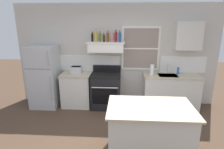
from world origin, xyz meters
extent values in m
cube|color=beige|center=(0.00, 2.23, 1.35)|extent=(5.40, 0.06, 2.70)
cube|color=white|center=(-1.15, 2.19, 1.13)|extent=(2.50, 0.02, 0.44)
cube|color=white|center=(1.80, 2.19, 1.13)|extent=(1.20, 0.02, 0.44)
cube|color=white|center=(0.65, 2.18, 1.55)|extent=(1.00, 0.04, 1.15)
cube|color=gray|center=(0.65, 2.17, 1.55)|extent=(0.90, 0.01, 1.05)
cube|color=white|center=(0.65, 2.16, 1.55)|extent=(0.90, 0.02, 0.04)
cube|color=#B7BABC|center=(-1.90, 1.84, 0.82)|extent=(0.70, 0.68, 1.64)
cube|color=#333333|center=(-1.90, 1.50, 1.12)|extent=(0.69, 0.00, 0.01)
cylinder|color=#A5A8AD|center=(-1.60, 1.47, 0.62)|extent=(0.02, 0.02, 0.62)
cylinder|color=#A5A8AD|center=(-1.60, 1.47, 1.38)|extent=(0.02, 0.02, 0.37)
cube|color=silver|center=(-1.05, 1.90, 0.44)|extent=(0.76, 0.60, 0.88)
cube|color=#C6B793|center=(-1.05, 1.90, 0.90)|extent=(0.79, 0.63, 0.03)
cube|color=silver|center=(-1.04, 1.91, 1.01)|extent=(0.28, 0.20, 0.19)
cube|color=black|center=(-1.04, 1.91, 1.09)|extent=(0.24, 0.16, 0.01)
cube|color=black|center=(-1.19, 1.91, 1.04)|extent=(0.02, 0.03, 0.02)
cube|color=black|center=(-0.25, 1.86, 0.43)|extent=(0.76, 0.64, 0.87)
cube|color=black|center=(-0.25, 1.86, 0.89)|extent=(0.76, 0.64, 0.04)
cube|color=black|center=(-0.25, 2.15, 1.00)|extent=(0.76, 0.06, 0.18)
cube|color=black|center=(-0.25, 1.54, 0.42)|extent=(0.65, 0.01, 0.40)
cylinder|color=silver|center=(-0.25, 1.50, 0.67)|extent=(0.65, 0.03, 0.03)
cube|color=white|center=(-0.25, 1.96, 1.61)|extent=(0.88, 0.48, 0.22)
cube|color=#262628|center=(-0.25, 1.74, 1.53)|extent=(0.75, 0.02, 0.04)
cube|color=white|center=(-0.25, 1.96, 1.73)|extent=(0.96, 0.52, 0.02)
cylinder|color=black|center=(-0.61, 2.01, 1.84)|extent=(0.06, 0.06, 0.20)
cylinder|color=black|center=(-0.61, 2.01, 1.97)|extent=(0.02, 0.02, 0.05)
cylinder|color=#B29333|center=(-0.51, 1.99, 1.87)|extent=(0.08, 0.08, 0.26)
cylinder|color=#B29333|center=(-0.51, 1.99, 2.03)|extent=(0.03, 0.03, 0.06)
cylinder|color=#4C601E|center=(-0.41, 1.98, 1.85)|extent=(0.06, 0.06, 0.21)
cylinder|color=#4C601E|center=(-0.41, 1.98, 1.99)|extent=(0.03, 0.03, 0.05)
cylinder|color=#381E0F|center=(-0.30, 1.97, 1.83)|extent=(0.06, 0.06, 0.17)
cylinder|color=#381E0F|center=(-0.30, 1.97, 1.94)|extent=(0.03, 0.03, 0.04)
cylinder|color=brown|center=(-0.21, 1.99, 1.85)|extent=(0.07, 0.07, 0.22)
cylinder|color=brown|center=(-0.21, 1.99, 1.99)|extent=(0.03, 0.03, 0.05)
cylinder|color=#C67F84|center=(-0.10, 2.00, 1.86)|extent=(0.07, 0.07, 0.23)
cylinder|color=#C67F84|center=(-0.10, 2.00, 2.00)|extent=(0.03, 0.03, 0.06)
cylinder|color=maroon|center=(0.00, 1.94, 1.86)|extent=(0.07, 0.07, 0.24)
cylinder|color=maroon|center=(0.00, 1.94, 2.01)|extent=(0.03, 0.03, 0.06)
cylinder|color=#1E478C|center=(0.10, 1.90, 1.86)|extent=(0.07, 0.07, 0.23)
cylinder|color=#1E478C|center=(0.10, 1.90, 2.01)|extent=(0.03, 0.03, 0.06)
cube|color=silver|center=(1.45, 1.90, 0.44)|extent=(1.40, 0.60, 0.88)
cube|color=#C6B793|center=(1.45, 1.90, 0.90)|extent=(1.43, 0.63, 0.03)
cube|color=#B7BABC|center=(1.35, 1.88, 0.90)|extent=(0.48, 0.36, 0.01)
cylinder|color=silver|center=(1.35, 2.02, 1.05)|extent=(0.03, 0.03, 0.28)
cylinder|color=silver|center=(1.35, 1.94, 1.17)|extent=(0.02, 0.16, 0.02)
cylinder|color=white|center=(0.94, 1.90, 1.04)|extent=(0.11, 0.11, 0.27)
cylinder|color=blue|center=(1.63, 2.00, 1.00)|extent=(0.06, 0.06, 0.18)
cube|color=silver|center=(0.66, 0.01, 0.44)|extent=(1.32, 0.82, 0.88)
cube|color=#C6B793|center=(0.66, 0.01, 0.90)|extent=(1.40, 0.90, 0.03)
cube|color=silver|center=(1.80, 2.04, 1.90)|extent=(0.64, 0.32, 0.70)
camera|label=1|loc=(0.20, -2.78, 2.25)|focal=29.78mm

